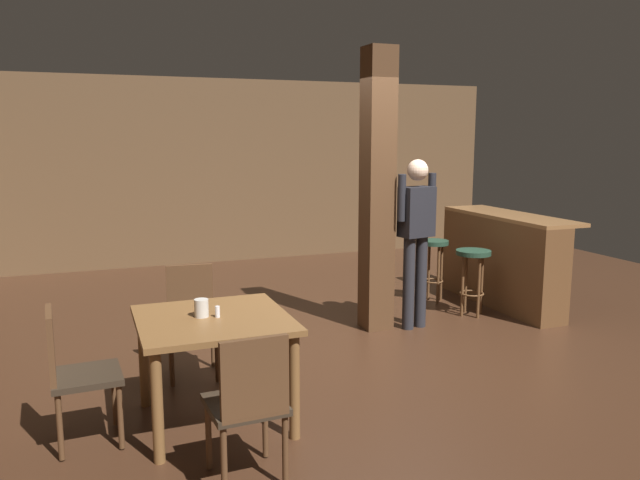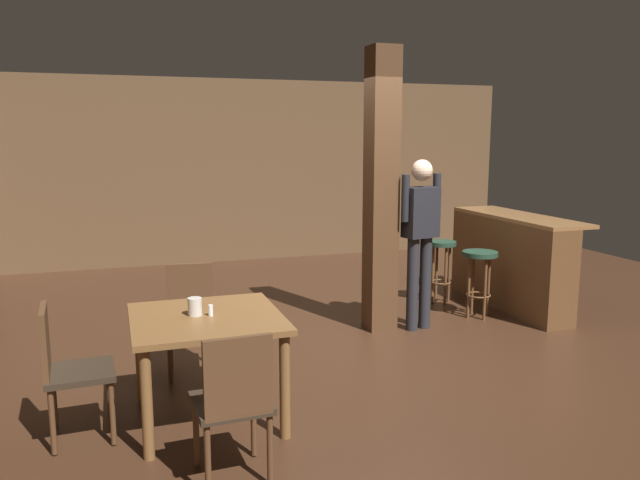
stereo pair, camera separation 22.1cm
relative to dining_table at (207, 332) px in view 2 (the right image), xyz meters
name	(u,v)px [view 2 (the right image)]	position (x,y,z in m)	size (l,w,h in m)	color
ground_plane	(385,346)	(1.79, 1.01, -0.63)	(10.80, 10.80, 0.00)	#382114
wall_back	(269,171)	(1.79, 5.51, 0.77)	(8.00, 0.10, 2.80)	brown
pillar	(381,192)	(1.97, 1.53, 0.77)	(0.28, 0.28, 2.80)	#4C301C
dining_table	(207,332)	(0.00, 0.00, 0.00)	(1.00, 1.00, 0.75)	brown
chair_south	(234,399)	(0.02, -0.86, -0.12)	(0.44, 0.44, 0.89)	#2D2319
chair_north	(191,313)	(0.00, 0.93, -0.12)	(0.46, 0.46, 0.89)	#2D2319
chair_west	(67,366)	(-0.89, -0.02, -0.12)	(0.44, 0.44, 0.89)	#2D2319
napkin_cup	(195,307)	(-0.07, 0.03, 0.18)	(0.10, 0.10, 0.12)	beige
salt_shaker	(211,310)	(0.03, -0.01, 0.15)	(0.03, 0.03, 0.08)	silver
standing_person	(420,232)	(2.33, 1.39, 0.37)	(0.47, 0.26, 1.72)	black
bar_counter	(509,261)	(3.70, 1.81, -0.09)	(0.56, 1.87, 1.06)	brown
bar_stool_near	(479,267)	(3.14, 1.56, -0.08)	(0.38, 0.38, 0.73)	#1E3828
bar_stool_mid	(441,257)	(3.05, 2.21, -0.08)	(0.33, 0.33, 0.74)	#1E3828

